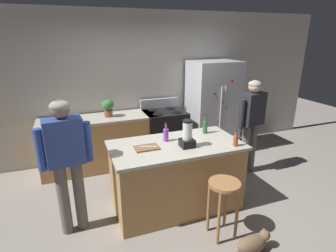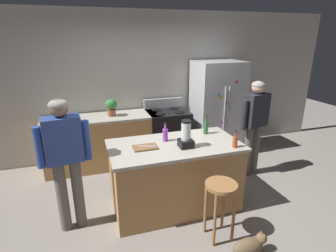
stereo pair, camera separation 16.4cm
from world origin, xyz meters
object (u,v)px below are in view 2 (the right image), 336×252
object	(u,v)px
refrigerator	(217,108)
person_by_sink_right	(255,120)
kitchen_island	(175,175)
person_by_island_left	(65,154)
potted_plant	(111,106)
blender_appliance	(186,136)
bottle_cooking_sauce	(235,141)
cat	(250,246)
chef_knife	(147,146)
stove_range	(168,134)
cutting_board	(145,147)
bottle_olive_oil	(206,127)
bar_stool	(220,196)
bottle_soda	(165,134)

from	to	relation	value
refrigerator	person_by_sink_right	xyz separation A→B (m)	(0.13, -1.04, 0.06)
kitchen_island	person_by_island_left	bearing A→B (deg)	-178.87
potted_plant	blender_appliance	distance (m)	1.83
kitchen_island	bottle_cooking_sauce	bearing A→B (deg)	-25.64
cat	chef_knife	world-z (taller)	chef_knife
stove_range	cutting_board	distance (m)	1.78
cutting_board	person_by_sink_right	bearing A→B (deg)	13.73
cat	cutting_board	bearing A→B (deg)	128.86
person_by_sink_right	bottle_olive_oil	size ratio (longest dim) A/B	5.77
person_by_sink_right	bar_stool	bearing A→B (deg)	-135.95
cutting_board	kitchen_island	bearing A→B (deg)	1.01
bottle_cooking_sauce	bottle_olive_oil	size ratio (longest dim) A/B	0.78
chef_knife	blender_appliance	bearing A→B (deg)	3.34
potted_plant	bottle_olive_oil	world-z (taller)	potted_plant
kitchen_island	bottle_soda	distance (m)	0.58
person_by_sink_right	chef_knife	bearing A→B (deg)	-166.13
refrigerator	cat	xyz separation A→B (m)	(-0.92, -2.59, -0.80)
refrigerator	person_by_sink_right	bearing A→B (deg)	-82.82
chef_knife	person_by_island_left	bearing A→B (deg)	-160.72
kitchen_island	person_by_sink_right	size ratio (longest dim) A/B	1.07
cat	blender_appliance	bearing A→B (deg)	111.57
person_by_sink_right	potted_plant	size ratio (longest dim) A/B	5.31
stove_range	cutting_board	size ratio (longest dim) A/B	3.68
kitchen_island	refrigerator	distance (m)	2.09
person_by_sink_right	bar_stool	world-z (taller)	person_by_sink_right
cutting_board	person_by_island_left	bearing A→B (deg)	-178.83
refrigerator	blender_appliance	size ratio (longest dim) A/B	5.15
stove_range	bottle_soda	size ratio (longest dim) A/B	4.31
person_by_island_left	cutting_board	bearing A→B (deg)	1.17
stove_range	bottle_olive_oil	size ratio (longest dim) A/B	4.00
bottle_soda	blender_appliance	bearing A→B (deg)	-56.36
bottle_soda	cat	bearing A→B (deg)	-65.50
person_by_sink_right	cat	bearing A→B (deg)	-124.12
cutting_board	chef_knife	xyz separation A→B (m)	(0.02, 0.00, 0.01)
stove_range	bottle_cooking_sauce	bearing A→B (deg)	-81.16
bar_stool	chef_knife	world-z (taller)	chef_knife
cat	bottle_soda	bearing A→B (deg)	114.50
kitchen_island	stove_range	distance (m)	1.57
bar_stool	potted_plant	size ratio (longest dim) A/B	2.37
potted_plant	blender_appliance	xyz separation A→B (m)	(0.72, -1.68, -0.02)
refrigerator	cat	distance (m)	2.86
refrigerator	person_by_island_left	xyz separation A→B (m)	(-2.73, -1.53, 0.08)
person_by_island_left	person_by_sink_right	size ratio (longest dim) A/B	1.02
bar_stool	chef_knife	size ratio (longest dim) A/B	3.23
potted_plant	bottle_soda	xyz separation A→B (m)	(0.54, -1.41, -0.08)
person_by_sink_right	stove_range	bearing A→B (deg)	136.88
bottle_olive_oil	stove_range	bearing A→B (deg)	96.69
kitchen_island	cutting_board	xyz separation A→B (m)	(-0.40, -0.01, 0.47)
chef_knife	bottle_soda	bearing A→B (deg)	45.49
bar_stool	cat	bearing A→B (deg)	-61.35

